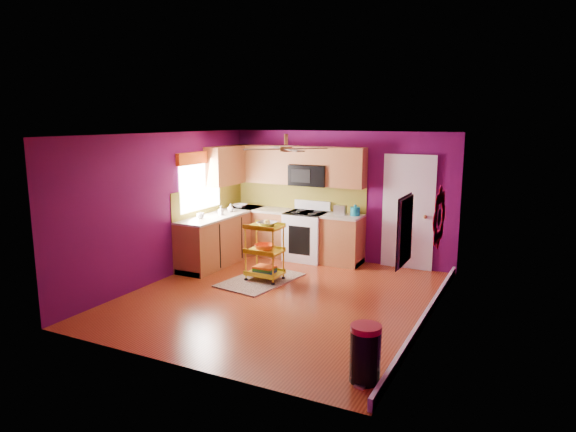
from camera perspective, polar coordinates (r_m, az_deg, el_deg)
The scene contains 18 objects.
ground at distance 8.06m, azimuth -0.85°, elevation -9.01°, with size 5.00×5.00×0.00m, color maroon.
room_envelope at distance 7.65m, azimuth -0.71°, elevation 2.55°, with size 4.54×5.04×2.52m.
lower_cabinets at distance 10.09m, azimuth -2.90°, elevation -2.38°, with size 2.81×2.31×0.94m.
electric_range at distance 10.03m, azimuth 2.06°, elevation -2.16°, with size 0.76×0.66×1.13m.
upper_cabinetry at distance 10.13m, azimuth -1.47°, elevation 5.51°, with size 2.80×2.30×1.26m.
left_window at distance 9.70m, azimuth -9.72°, elevation 4.76°, with size 0.08×1.35×1.08m.
panel_door at distance 9.60m, azimuth 13.21°, elevation 0.27°, with size 0.95×0.11×2.15m.
right_wall_art at distance 6.64m, azimuth 15.03°, elevation -0.74°, with size 0.04×2.74×1.04m.
ceiling_fan at distance 7.78m, azimuth -0.22°, elevation 7.55°, with size 1.01×1.01×0.26m.
shag_rug at distance 8.85m, azimuth -3.06°, elevation -7.12°, with size 0.90×1.46×0.02m, color black.
rolling_cart at distance 8.69m, azimuth -2.58°, elevation -3.74°, with size 0.60×0.44×1.07m.
trash_can at distance 5.61m, azimuth 8.58°, elevation -14.88°, with size 0.37×0.38×0.62m.
teal_kettle at distance 9.68m, azimuth 7.47°, elevation 0.54°, with size 0.18×0.18×0.21m.
toaster at distance 9.72m, azimuth 5.84°, elevation 0.66°, with size 0.22×0.15×0.18m, color beige.
soap_bottle_a at distance 9.72m, azimuth -7.49°, elevation 0.60°, with size 0.08×0.08×0.17m, color #EA3F72.
soap_bottle_b at distance 10.05m, azimuth -6.41°, elevation 0.92°, with size 0.12×0.12×0.16m, color white.
counter_dish at distance 10.52m, azimuth -5.33°, elevation 1.14°, with size 0.29×0.29×0.07m, color white.
counter_cup at distance 9.43m, azimuth -9.71°, elevation 0.02°, with size 0.14×0.14×0.11m, color white.
Camera 1 is at (3.50, -6.73, 2.73)m, focal length 32.00 mm.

